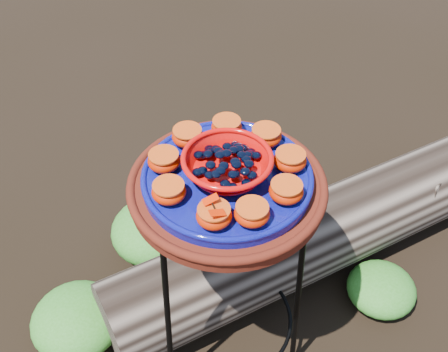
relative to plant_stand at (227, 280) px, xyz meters
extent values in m
plane|color=black|center=(0.00, 0.00, -0.35)|extent=(60.00, 60.00, 0.00)
cylinder|color=#46170B|center=(0.00, 0.00, 0.37)|extent=(0.47, 0.47, 0.04)
cylinder|color=#00035E|center=(0.00, 0.00, 0.40)|extent=(0.40, 0.40, 0.03)
ellipsoid|color=#A70000|center=(-0.06, -0.14, 0.44)|extent=(0.08, 0.08, 0.04)
ellipsoid|color=#A70000|center=(0.02, -0.15, 0.44)|extent=(0.08, 0.08, 0.04)
ellipsoid|color=#A70000|center=(0.11, -0.10, 0.44)|extent=(0.08, 0.08, 0.04)
ellipsoid|color=#A70000|center=(0.15, 0.00, 0.44)|extent=(0.08, 0.08, 0.04)
ellipsoid|color=#A70000|center=(0.12, 0.10, 0.44)|extent=(0.08, 0.08, 0.04)
ellipsoid|color=#A70000|center=(0.03, 0.15, 0.44)|extent=(0.08, 0.08, 0.04)
ellipsoid|color=#A70000|center=(-0.07, 0.13, 0.44)|extent=(0.08, 0.08, 0.04)
ellipsoid|color=#A70000|center=(-0.14, 0.05, 0.44)|extent=(0.08, 0.08, 0.04)
ellipsoid|color=#A70000|center=(-0.14, -0.05, 0.44)|extent=(0.08, 0.08, 0.04)
ellipsoid|color=#2B7218|center=(-0.47, 0.13, -0.28)|extent=(0.30, 0.30, 0.15)
ellipsoid|color=#2B7218|center=(0.56, 0.07, -0.29)|extent=(0.24, 0.24, 0.12)
ellipsoid|color=#2B7218|center=(-0.18, 0.46, -0.27)|extent=(0.33, 0.33, 0.17)
camera|label=1|loc=(-0.18, -0.93, 1.32)|focal=45.00mm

